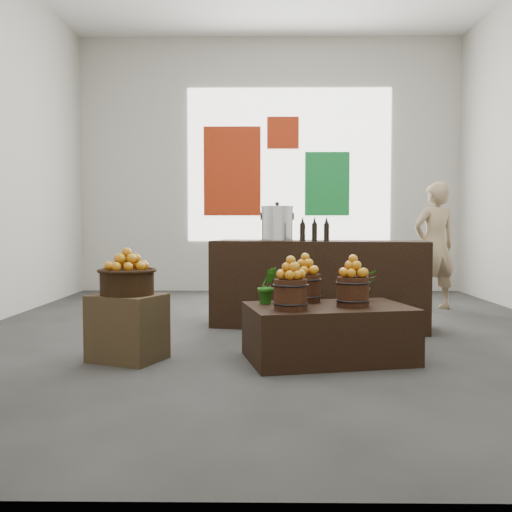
{
  "coord_description": "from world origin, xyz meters",
  "views": [
    {
      "loc": [
        -0.12,
        -5.58,
        1.03
      ],
      "look_at": [
        -0.18,
        -0.4,
        0.76
      ],
      "focal_mm": 40.0,
      "sensor_mm": 36.0,
      "label": 1
    }
  ],
  "objects_px": {
    "stock_pot_left": "(277,224)",
    "shopper": "(435,246)",
    "crate": "(128,328)",
    "wicker_basket": "(127,283)",
    "counter": "(319,284)",
    "display_table": "(328,333)"
  },
  "relations": [
    {
      "from": "crate",
      "to": "counter",
      "type": "xyz_separation_m",
      "value": [
        1.62,
        1.49,
        0.19
      ]
    },
    {
      "from": "wicker_basket",
      "to": "stock_pot_left",
      "type": "xyz_separation_m",
      "value": [
        1.19,
        1.58,
        0.45
      ]
    },
    {
      "from": "stock_pot_left",
      "to": "shopper",
      "type": "height_order",
      "value": "shopper"
    },
    {
      "from": "crate",
      "to": "counter",
      "type": "distance_m",
      "value": 2.21
    },
    {
      "from": "stock_pot_left",
      "to": "shopper",
      "type": "relative_size",
      "value": 0.21
    },
    {
      "from": "wicker_basket",
      "to": "counter",
      "type": "xyz_separation_m",
      "value": [
        1.62,
        1.49,
        -0.16
      ]
    },
    {
      "from": "wicker_basket",
      "to": "shopper",
      "type": "distance_m",
      "value": 4.19
    },
    {
      "from": "wicker_basket",
      "to": "counter",
      "type": "distance_m",
      "value": 2.21
    },
    {
      "from": "counter",
      "to": "shopper",
      "type": "relative_size",
      "value": 1.37
    },
    {
      "from": "crate",
      "to": "shopper",
      "type": "bearing_deg",
      "value": 40.85
    },
    {
      "from": "crate",
      "to": "wicker_basket",
      "type": "relative_size",
      "value": 1.25
    },
    {
      "from": "display_table",
      "to": "counter",
      "type": "height_order",
      "value": "counter"
    },
    {
      "from": "wicker_basket",
      "to": "counter",
      "type": "bearing_deg",
      "value": 42.68
    },
    {
      "from": "crate",
      "to": "stock_pot_left",
      "type": "relative_size",
      "value": 1.52
    },
    {
      "from": "shopper",
      "to": "wicker_basket",
      "type": "bearing_deg",
      "value": 23.22
    },
    {
      "from": "crate",
      "to": "counter",
      "type": "bearing_deg",
      "value": 42.68
    },
    {
      "from": "display_table",
      "to": "shopper",
      "type": "xyz_separation_m",
      "value": [
        1.62,
        2.71,
        0.58
      ]
    },
    {
      "from": "counter",
      "to": "display_table",
      "type": "bearing_deg",
      "value": -81.21
    },
    {
      "from": "display_table",
      "to": "stock_pot_left",
      "type": "height_order",
      "value": "stock_pot_left"
    },
    {
      "from": "stock_pot_left",
      "to": "shopper",
      "type": "distance_m",
      "value": 2.3
    },
    {
      "from": "counter",
      "to": "crate",
      "type": "bearing_deg",
      "value": -125.58
    },
    {
      "from": "stock_pot_left",
      "to": "crate",
      "type": "bearing_deg",
      "value": -126.86
    }
  ]
}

